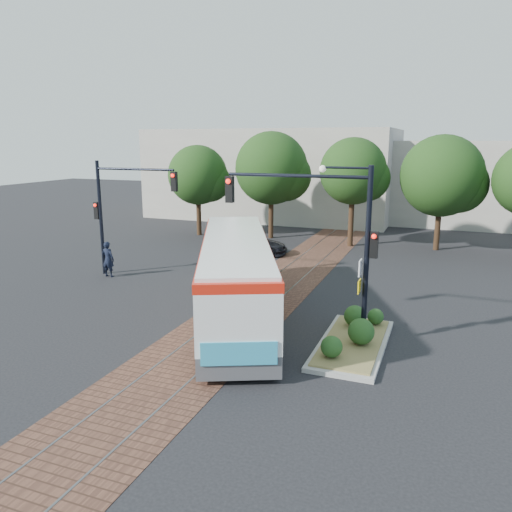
% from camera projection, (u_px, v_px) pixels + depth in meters
% --- Properties ---
extents(ground, '(120.00, 120.00, 0.00)m').
position_uv_depth(ground, '(237.00, 320.00, 19.94)').
color(ground, black).
rests_on(ground, ground).
extents(trackbed, '(3.60, 40.00, 0.02)m').
position_uv_depth(trackbed, '(270.00, 292.00, 23.58)').
color(trackbed, brown).
rests_on(trackbed, ground).
extents(tree_row, '(26.40, 5.60, 7.67)m').
position_uv_depth(tree_row, '(350.00, 174.00, 33.35)').
color(tree_row, '#382314').
rests_on(tree_row, ground).
extents(warehouses, '(40.00, 13.00, 8.00)m').
position_uv_depth(warehouses, '(356.00, 177.00, 45.40)').
color(warehouses, '#ADA899').
rests_on(warehouses, ground).
extents(city_bus, '(7.27, 12.02, 3.23)m').
position_uv_depth(city_bus, '(236.00, 273.00, 19.96)').
color(city_bus, '#47474A').
rests_on(city_bus, ground).
extents(traffic_island, '(2.20, 5.20, 1.13)m').
position_uv_depth(traffic_island, '(354.00, 336.00, 17.36)').
color(traffic_island, gray).
rests_on(traffic_island, ground).
extents(signal_pole_main, '(5.49, 0.46, 6.00)m').
position_uv_depth(signal_pole_main, '(331.00, 226.00, 16.92)').
color(signal_pole_main, black).
rests_on(signal_pole_main, ground).
extents(signal_pole_left, '(4.99, 0.34, 6.00)m').
position_uv_depth(signal_pole_left, '(118.00, 203.00, 25.64)').
color(signal_pole_left, black).
rests_on(signal_pole_left, ground).
extents(officer, '(0.69, 0.45, 1.88)m').
position_uv_depth(officer, '(108.00, 259.00, 26.08)').
color(officer, black).
rests_on(officer, ground).
extents(parked_car, '(4.57, 2.00, 1.31)m').
position_uv_depth(parked_car, '(252.00, 243.00, 31.53)').
color(parked_car, black).
rests_on(parked_car, ground).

